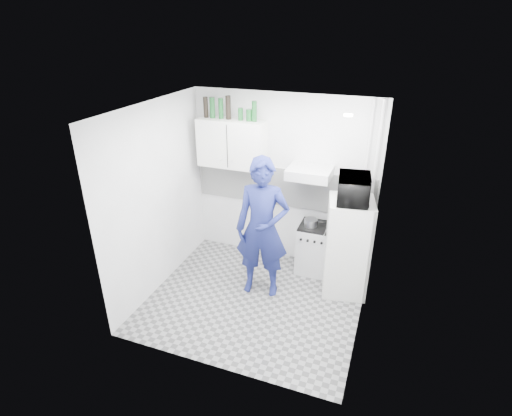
% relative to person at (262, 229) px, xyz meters
% --- Properties ---
extents(floor, '(2.80, 2.80, 0.00)m').
position_rel_person_xyz_m(floor, '(-0.02, -0.26, -0.98)').
color(floor, gray).
rests_on(floor, ground).
extents(ceiling, '(2.80, 2.80, 0.00)m').
position_rel_person_xyz_m(ceiling, '(-0.02, -0.26, 1.62)').
color(ceiling, white).
rests_on(ceiling, wall_back).
extents(wall_back, '(2.80, 0.00, 2.80)m').
position_rel_person_xyz_m(wall_back, '(-0.02, 0.99, 0.32)').
color(wall_back, white).
rests_on(wall_back, floor).
extents(wall_left, '(0.00, 2.60, 2.60)m').
position_rel_person_xyz_m(wall_left, '(-1.42, -0.26, 0.32)').
color(wall_left, white).
rests_on(wall_left, floor).
extents(wall_right, '(0.00, 2.60, 2.60)m').
position_rel_person_xyz_m(wall_right, '(1.38, -0.26, 0.32)').
color(wall_right, white).
rests_on(wall_right, floor).
extents(person, '(0.78, 0.57, 1.96)m').
position_rel_person_xyz_m(person, '(0.00, 0.00, 0.00)').
color(person, navy).
rests_on(person, floor).
extents(stove, '(0.46, 0.46, 0.74)m').
position_rel_person_xyz_m(stove, '(0.56, 0.74, -0.61)').
color(stove, silver).
rests_on(stove, floor).
extents(fridge, '(0.68, 0.68, 1.39)m').
position_rel_person_xyz_m(fridge, '(1.08, 0.41, -0.29)').
color(fridge, white).
rests_on(fridge, floor).
extents(stove_top, '(0.45, 0.45, 0.03)m').
position_rel_person_xyz_m(stove_top, '(0.56, 0.74, -0.23)').
color(stove_top, black).
rests_on(stove_top, stove).
extents(saucepan, '(0.19, 0.19, 0.11)m').
position_rel_person_xyz_m(saucepan, '(0.50, 0.71, -0.16)').
color(saucepan, silver).
rests_on(saucepan, stove_top).
extents(microwave, '(0.64, 0.48, 0.32)m').
position_rel_person_xyz_m(microwave, '(1.08, 0.41, 0.57)').
color(microwave, black).
rests_on(microwave, fridge).
extents(bottle_a, '(0.07, 0.07, 0.29)m').
position_rel_person_xyz_m(bottle_a, '(-1.17, 0.82, 1.36)').
color(bottle_a, black).
rests_on(bottle_a, upper_cabinet).
extents(bottle_b, '(0.08, 0.08, 0.30)m').
position_rel_person_xyz_m(bottle_b, '(-1.06, 0.82, 1.37)').
color(bottle_b, '#144C1E').
rests_on(bottle_b, upper_cabinet).
extents(bottle_c, '(0.07, 0.07, 0.29)m').
position_rel_person_xyz_m(bottle_c, '(-0.93, 0.82, 1.36)').
color(bottle_c, '#144C1E').
rests_on(bottle_c, upper_cabinet).
extents(bottle_d, '(0.07, 0.07, 0.33)m').
position_rel_person_xyz_m(bottle_d, '(-0.81, 0.82, 1.38)').
color(bottle_d, black).
rests_on(bottle_d, upper_cabinet).
extents(canister_a, '(0.07, 0.07, 0.17)m').
position_rel_person_xyz_m(canister_a, '(-0.63, 0.82, 1.31)').
color(canister_a, '#144C1E').
rests_on(canister_a, upper_cabinet).
extents(canister_b, '(0.09, 0.09, 0.16)m').
position_rel_person_xyz_m(canister_b, '(-0.49, 0.82, 1.30)').
color(canister_b, '#144C1E').
rests_on(canister_b, upper_cabinet).
extents(bottle_e, '(0.07, 0.07, 0.28)m').
position_rel_person_xyz_m(bottle_e, '(-0.42, 0.82, 1.36)').
color(bottle_e, '#144C1E').
rests_on(bottle_e, upper_cabinet).
extents(upper_cabinet, '(1.00, 0.35, 0.70)m').
position_rel_person_xyz_m(upper_cabinet, '(-0.77, 0.82, 0.87)').
color(upper_cabinet, white).
rests_on(upper_cabinet, wall_back).
extents(range_hood, '(0.60, 0.50, 0.14)m').
position_rel_person_xyz_m(range_hood, '(0.43, 0.74, 0.59)').
color(range_hood, silver).
rests_on(range_hood, wall_back).
extents(backsplash, '(2.74, 0.03, 0.60)m').
position_rel_person_xyz_m(backsplash, '(-0.02, 0.98, 0.22)').
color(backsplash, white).
rests_on(backsplash, wall_back).
extents(pipe_a, '(0.05, 0.05, 2.60)m').
position_rel_person_xyz_m(pipe_a, '(1.28, 0.91, 0.32)').
color(pipe_a, silver).
rests_on(pipe_a, floor).
extents(pipe_b, '(0.04, 0.04, 2.60)m').
position_rel_person_xyz_m(pipe_b, '(1.16, 0.91, 0.32)').
color(pipe_b, silver).
rests_on(pipe_b, floor).
extents(ceiling_spot_fixture, '(0.10, 0.10, 0.02)m').
position_rel_person_xyz_m(ceiling_spot_fixture, '(0.98, -0.06, 1.59)').
color(ceiling_spot_fixture, white).
rests_on(ceiling_spot_fixture, ceiling).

